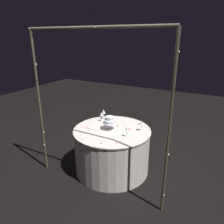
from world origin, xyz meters
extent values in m
plane|color=black|center=(0.00, 0.00, 0.00)|extent=(12.00, 12.00, 0.00)
cylinder|color=#473D2D|center=(-1.00, 0.50, 1.11)|extent=(0.04, 0.04, 2.23)
cylinder|color=#473D2D|center=(1.00, 0.50, 1.11)|extent=(0.04, 0.04, 2.23)
cylinder|color=#473D2D|center=(0.00, 0.50, 2.23)|extent=(2.00, 0.04, 0.04)
sphere|color=#F9EAB2|center=(-1.01, 0.50, 0.24)|extent=(0.02, 0.02, 0.02)
sphere|color=#F9EAB2|center=(1.02, 0.48, 0.25)|extent=(0.02, 0.02, 0.02)
sphere|color=#F9EAB2|center=(-0.78, 0.49, 2.23)|extent=(0.02, 0.02, 0.02)
sphere|color=#F9EAB2|center=(-1.00, 0.50, 1.21)|extent=(0.02, 0.02, 0.02)
sphere|color=#F9EAB2|center=(1.01, 0.51, 1.40)|extent=(0.02, 0.02, 0.02)
sphere|color=#F9EAB2|center=(-0.41, 0.51, 2.23)|extent=(0.02, 0.02, 0.02)
sphere|color=#F9EAB2|center=(-1.01, 0.49, 1.98)|extent=(0.02, 0.02, 0.02)
sphere|color=#F9EAB2|center=(0.98, 0.52, 0.45)|extent=(0.02, 0.02, 0.02)
sphere|color=#F9EAB2|center=(-0.06, 0.51, 2.23)|extent=(0.02, 0.02, 0.02)
sphere|color=#F9EAB2|center=(-1.00, 0.51, 0.85)|extent=(0.02, 0.02, 0.02)
sphere|color=#F9EAB2|center=(1.01, 0.49, 1.71)|extent=(0.02, 0.02, 0.02)
sphere|color=#F9EAB2|center=(0.30, 0.51, 2.23)|extent=(0.02, 0.02, 0.02)
sphere|color=#F9EAB2|center=(-1.01, 0.49, 0.82)|extent=(0.02, 0.02, 0.02)
sphere|color=#F9EAB2|center=(0.98, 0.50, 0.67)|extent=(0.02, 0.02, 0.02)
sphere|color=#F9EAB2|center=(0.66, 0.49, 2.23)|extent=(0.02, 0.02, 0.02)
sphere|color=#F9EAB2|center=(-1.00, 0.50, 0.96)|extent=(0.02, 0.02, 0.02)
sphere|color=#F9EAB2|center=(0.99, 0.49, 1.75)|extent=(0.02, 0.02, 0.02)
sphere|color=#F9EAB2|center=(1.01, 0.51, 2.23)|extent=(0.02, 0.02, 0.02)
cylinder|color=silver|center=(0.00, 0.00, 0.35)|extent=(1.21, 1.21, 0.71)
cylinder|color=silver|center=(0.00, 0.00, 0.72)|extent=(1.24, 1.24, 0.02)
cylinder|color=silver|center=(0.04, 0.00, 0.73)|extent=(0.11, 0.11, 0.01)
cylinder|color=silver|center=(0.04, 0.00, 0.78)|extent=(0.02, 0.02, 0.09)
cylinder|color=silver|center=(0.04, 0.00, 0.83)|extent=(0.22, 0.22, 0.01)
cylinder|color=white|center=(0.04, 0.00, 0.86)|extent=(0.18, 0.18, 0.05)
cylinder|color=white|center=(0.04, 0.00, 0.92)|extent=(0.13, 0.13, 0.05)
cylinder|color=silver|center=(-0.42, -0.18, 0.73)|extent=(0.06, 0.06, 0.00)
cylinder|color=silver|center=(-0.42, -0.18, 0.78)|extent=(0.01, 0.01, 0.10)
cone|color=silver|center=(-0.42, -0.18, 0.87)|extent=(0.06, 0.06, 0.07)
cylinder|color=silver|center=(-0.31, 0.13, 0.73)|extent=(0.06, 0.06, 0.00)
cylinder|color=silver|center=(-0.31, 0.13, 0.79)|extent=(0.01, 0.01, 0.11)
cone|color=silver|center=(-0.31, 0.13, 0.87)|extent=(0.05, 0.05, 0.05)
cylinder|color=silver|center=(0.36, -0.35, 0.73)|extent=(0.06, 0.06, 0.00)
cylinder|color=silver|center=(0.36, -0.35, 0.78)|extent=(0.01, 0.01, 0.10)
cone|color=silver|center=(0.36, -0.35, 0.87)|extent=(0.06, 0.06, 0.07)
cylinder|color=silver|center=(0.32, -0.22, 0.73)|extent=(0.06, 0.06, 0.00)
cylinder|color=silver|center=(0.32, -0.22, 0.78)|extent=(0.01, 0.01, 0.10)
cone|color=silver|center=(0.32, -0.22, 0.87)|extent=(0.06, 0.06, 0.06)
cube|color=silver|center=(0.25, 0.14, 0.73)|extent=(0.22, 0.04, 0.01)
cube|color=white|center=(0.39, 0.15, 0.73)|extent=(0.09, 0.03, 0.01)
ellipsoid|color=red|center=(-0.01, -0.17, 0.73)|extent=(0.04, 0.04, 0.00)
ellipsoid|color=red|center=(-0.27, 0.38, 0.73)|extent=(0.03, 0.03, 0.00)
ellipsoid|color=red|center=(-0.09, 0.47, 0.73)|extent=(0.02, 0.03, 0.00)
ellipsoid|color=red|center=(0.41, 0.12, 0.73)|extent=(0.03, 0.03, 0.00)
ellipsoid|color=red|center=(0.17, 0.05, 0.73)|extent=(0.04, 0.03, 0.00)
ellipsoid|color=red|center=(0.53, -0.18, 0.73)|extent=(0.04, 0.03, 0.00)
ellipsoid|color=red|center=(0.22, 0.50, 0.73)|extent=(0.03, 0.03, 0.00)
ellipsoid|color=red|center=(-0.12, -0.20, 0.73)|extent=(0.03, 0.02, 0.00)
ellipsoid|color=red|center=(-0.28, -0.42, 0.73)|extent=(0.04, 0.05, 0.00)
ellipsoid|color=red|center=(-0.24, -0.14, 0.73)|extent=(0.04, 0.03, 0.00)
ellipsoid|color=red|center=(0.12, -0.23, 0.73)|extent=(0.04, 0.03, 0.00)
ellipsoid|color=red|center=(0.41, 0.11, 0.73)|extent=(0.05, 0.04, 0.00)
camera|label=1|loc=(-1.46, 2.72, 2.13)|focal=34.09mm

